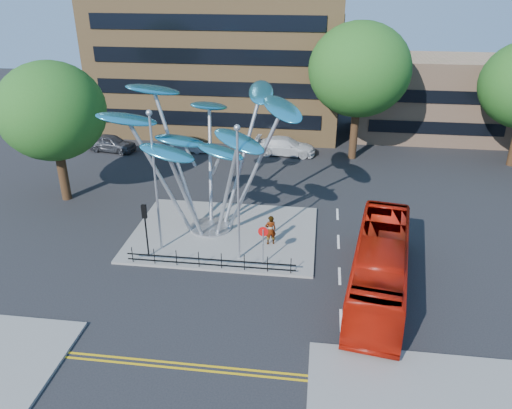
# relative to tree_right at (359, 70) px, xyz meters

# --- Properties ---
(ground) EXTENTS (120.00, 120.00, 0.00)m
(ground) POSITION_rel_tree_right_xyz_m (-8.00, -22.00, -8.04)
(ground) COLOR black
(ground) RESTS_ON ground
(traffic_island) EXTENTS (12.00, 9.00, 0.15)m
(traffic_island) POSITION_rel_tree_right_xyz_m (-9.00, -16.00, -7.96)
(traffic_island) COLOR slate
(traffic_island) RESTS_ON ground
(pavement_right) EXTENTS (12.00, 6.00, 0.15)m
(pavement_right) POSITION_rel_tree_right_xyz_m (3.00, -29.00, -7.96)
(pavement_right) COLOR slate
(pavement_right) RESTS_ON ground
(double_yellow_near) EXTENTS (40.00, 0.12, 0.01)m
(double_yellow_near) POSITION_rel_tree_right_xyz_m (-8.00, -28.00, -8.03)
(double_yellow_near) COLOR gold
(double_yellow_near) RESTS_ON ground
(double_yellow_far) EXTENTS (40.00, 0.12, 0.01)m
(double_yellow_far) POSITION_rel_tree_right_xyz_m (-8.00, -28.30, -8.03)
(double_yellow_far) COLOR gold
(double_yellow_far) RESTS_ON ground
(low_building_near) EXTENTS (15.00, 8.00, 8.00)m
(low_building_near) POSITION_rel_tree_right_xyz_m (8.00, 8.00, -4.04)
(low_building_near) COLOR tan
(low_building_near) RESTS_ON ground
(tree_right) EXTENTS (8.80, 8.80, 12.11)m
(tree_right) POSITION_rel_tree_right_xyz_m (0.00, 0.00, 0.00)
(tree_right) COLOR black
(tree_right) RESTS_ON ground
(tree_left) EXTENTS (7.60, 7.60, 10.32)m
(tree_left) POSITION_rel_tree_right_xyz_m (-22.00, -12.00, -1.24)
(tree_left) COLOR black
(tree_left) RESTS_ON ground
(leaf_sculpture) EXTENTS (12.72, 9.54, 9.51)m
(leaf_sculpture) POSITION_rel_tree_right_xyz_m (-10.07, -15.32, -1.16)
(leaf_sculpture) COLOR #9EA0A5
(leaf_sculpture) RESTS_ON traffic_island
(street_lamp_left) EXTENTS (0.36, 0.36, 8.80)m
(street_lamp_left) POSITION_rel_tree_right_xyz_m (-12.50, -18.50, -2.68)
(street_lamp_left) COLOR #9EA0A5
(street_lamp_left) RESTS_ON traffic_island
(street_lamp_right) EXTENTS (0.36, 0.36, 8.30)m
(street_lamp_right) POSITION_rel_tree_right_xyz_m (-7.50, -19.00, -2.94)
(street_lamp_right) COLOR #9EA0A5
(street_lamp_right) RESTS_ON traffic_island
(traffic_light_island) EXTENTS (0.28, 0.18, 3.42)m
(traffic_light_island) POSITION_rel_tree_right_xyz_m (-13.00, -19.50, -5.42)
(traffic_light_island) COLOR black
(traffic_light_island) RESTS_ON traffic_island
(no_entry_sign_island) EXTENTS (0.60, 0.10, 2.45)m
(no_entry_sign_island) POSITION_rel_tree_right_xyz_m (-6.00, -19.48, -6.22)
(no_entry_sign_island) COLOR #9EA0A5
(no_entry_sign_island) RESTS_ON traffic_island
(pedestrian_railing_front) EXTENTS (10.00, 0.06, 1.00)m
(pedestrian_railing_front) POSITION_rel_tree_right_xyz_m (-9.00, -20.30, -7.48)
(pedestrian_railing_front) COLOR black
(pedestrian_railing_front) RESTS_ON traffic_island
(red_bus) EXTENTS (4.40, 11.69, 3.18)m
(red_bus) POSITION_rel_tree_right_xyz_m (0.50, -21.15, -6.45)
(red_bus) COLOR #B21608
(red_bus) RESTS_ON ground
(pedestrian) EXTENTS (0.84, 0.69, 1.97)m
(pedestrian) POSITION_rel_tree_right_xyz_m (-5.82, -17.08, -6.90)
(pedestrian) COLOR gray
(pedestrian) RESTS_ON traffic_island
(parked_car_left) EXTENTS (5.00, 2.65, 1.62)m
(parked_car_left) POSITION_rel_tree_right_xyz_m (-22.84, -1.11, -7.23)
(parked_car_left) COLOR #3E4045
(parked_car_left) RESTS_ON ground
(parked_car_mid) EXTENTS (3.88, 1.43, 1.27)m
(parked_car_mid) POSITION_rel_tree_right_xyz_m (-15.58, -0.26, -7.40)
(parked_car_mid) COLOR #999BA0
(parked_car_mid) RESTS_ON ground
(parked_car_right) EXTENTS (5.74, 2.56, 1.63)m
(parked_car_right) POSITION_rel_tree_right_xyz_m (-6.21, 0.13, -7.22)
(parked_car_right) COLOR silver
(parked_car_right) RESTS_ON ground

